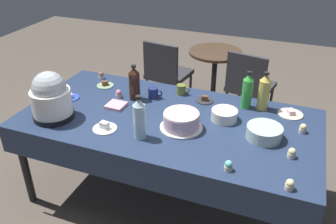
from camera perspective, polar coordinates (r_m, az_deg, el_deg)
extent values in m
plane|color=brown|center=(3.10, 0.00, -12.97)|extent=(9.00, 9.00, 0.00)
cube|color=navy|center=(2.66, 0.00, -1.31)|extent=(2.20, 1.10, 0.04)
cylinder|color=black|center=(3.03, -21.93, -8.00)|extent=(0.06, 0.06, 0.71)
cylinder|color=black|center=(3.63, -12.44, 0.18)|extent=(0.06, 0.06, 0.71)
cylinder|color=black|center=(3.13, 21.09, -6.45)|extent=(0.06, 0.06, 0.71)
cube|color=navy|center=(2.32, -4.94, -10.14)|extent=(2.20, 0.01, 0.18)
cube|color=navy|center=(3.16, 3.56, 1.72)|extent=(2.20, 0.01, 0.18)
cylinder|color=silver|center=(2.53, 2.12, -2.47)|extent=(0.30, 0.30, 0.01)
cylinder|color=beige|center=(2.50, 2.15, -1.34)|extent=(0.25, 0.25, 0.10)
cylinder|color=silver|center=(2.47, 2.17, -0.23)|extent=(0.25, 0.25, 0.01)
cylinder|color=black|center=(2.78, -17.78, -0.47)|extent=(0.30, 0.30, 0.04)
cylinder|color=white|center=(2.73, -18.14, 1.57)|extent=(0.29, 0.29, 0.18)
sphere|color=#B2BCC1|center=(2.68, -18.50, 3.65)|extent=(0.25, 0.25, 0.25)
cylinder|color=#B2C6BC|center=(2.48, 15.14, -3.18)|extent=(0.24, 0.24, 0.09)
cylinder|color=silver|center=(2.64, 9.00, -0.46)|extent=(0.19, 0.19, 0.08)
cylinder|color=#8CA87F|center=(3.19, -10.01, 4.20)|extent=(0.15, 0.15, 0.01)
cube|color=brown|center=(3.18, -10.05, 4.57)|extent=(0.06, 0.06, 0.04)
cylinder|color=white|center=(2.55, -10.07, -2.63)|extent=(0.17, 0.17, 0.01)
cube|color=white|center=(2.54, -10.13, -2.08)|extent=(0.07, 0.05, 0.05)
cylinder|color=beige|center=(2.85, 19.00, -0.31)|extent=(0.19, 0.19, 0.01)
cube|color=beige|center=(2.84, 19.07, 0.06)|extent=(0.07, 0.08, 0.03)
cylinder|color=#2D4CB2|center=(3.04, -15.36, 2.23)|extent=(0.15, 0.15, 0.01)
cube|color=beige|center=(3.03, -15.41, 2.56)|extent=(0.06, 0.06, 0.03)
cylinder|color=#2D2D33|center=(2.90, 5.88, 1.81)|extent=(0.14, 0.14, 0.01)
cube|color=brown|center=(2.88, 5.90, 2.24)|extent=(0.05, 0.04, 0.04)
cylinder|color=beige|center=(2.37, 19.13, -6.56)|extent=(0.05, 0.05, 0.03)
sphere|color=beige|center=(2.35, 19.25, -6.00)|extent=(0.05, 0.05, 0.05)
cylinder|color=beige|center=(2.64, 20.73, -2.78)|extent=(0.05, 0.05, 0.03)
sphere|color=beige|center=(2.63, 20.84, -2.25)|extent=(0.05, 0.05, 0.05)
cylinder|color=beige|center=(2.17, 9.62, -8.84)|extent=(0.05, 0.05, 0.03)
sphere|color=#6BC6B2|center=(2.15, 9.69, -8.24)|extent=(0.05, 0.05, 0.05)
cylinder|color=beige|center=(3.33, -10.60, 5.53)|extent=(0.05, 0.05, 0.03)
sphere|color=brown|center=(3.32, -10.64, 5.98)|extent=(0.05, 0.05, 0.05)
cylinder|color=beige|center=(2.12, 18.84, -11.30)|extent=(0.05, 0.05, 0.03)
sphere|color=beige|center=(2.10, 18.97, -10.71)|extent=(0.05, 0.05, 0.05)
cylinder|color=beige|center=(2.97, -7.88, 2.62)|extent=(0.05, 0.05, 0.03)
sphere|color=pink|center=(2.95, -7.91, 3.12)|extent=(0.05, 0.05, 0.05)
cylinder|color=green|center=(2.81, 12.52, 2.87)|extent=(0.08, 0.08, 0.23)
cone|color=green|center=(2.75, 12.83, 5.49)|extent=(0.07, 0.07, 0.05)
cylinder|color=black|center=(2.74, 12.91, 6.14)|extent=(0.04, 0.04, 0.02)
cylinder|color=silver|center=(2.37, -4.59, -1.53)|extent=(0.08, 0.08, 0.25)
cone|color=silver|center=(2.30, -4.73, 1.62)|extent=(0.07, 0.07, 0.05)
cylinder|color=black|center=(2.29, -4.77, 2.38)|extent=(0.04, 0.04, 0.02)
cylinder|color=#33190F|center=(2.88, -5.39, 4.14)|extent=(0.09, 0.09, 0.23)
cone|color=#33190F|center=(2.83, -5.52, 6.67)|extent=(0.08, 0.08, 0.05)
cylinder|color=black|center=(2.82, -5.55, 7.31)|extent=(0.04, 0.04, 0.02)
cylinder|color=gold|center=(2.81, 15.05, 2.67)|extent=(0.09, 0.09, 0.24)
cone|color=gold|center=(2.76, 15.43, 5.34)|extent=(0.08, 0.08, 0.05)
cylinder|color=black|center=(2.74, 15.53, 5.98)|extent=(0.04, 0.04, 0.02)
cylinder|color=olive|center=(2.98, 2.11, 3.62)|extent=(0.07, 0.07, 0.08)
torus|color=olive|center=(2.96, 3.00, 3.54)|extent=(0.05, 0.01, 0.05)
cylinder|color=navy|center=(2.92, -2.40, 3.11)|extent=(0.08, 0.08, 0.09)
torus|color=navy|center=(2.90, -1.43, 3.02)|extent=(0.06, 0.01, 0.06)
cube|color=pink|center=(2.82, -8.31, 1.05)|extent=(0.14, 0.14, 0.02)
cube|color=#333338|center=(4.19, 0.21, 6.12)|extent=(0.50, 0.50, 0.05)
cube|color=#333338|center=(3.95, -1.21, 8.10)|extent=(0.42, 0.10, 0.40)
cylinder|color=black|center=(4.36, 3.60, 3.78)|extent=(0.03, 0.03, 0.40)
cylinder|color=black|center=(4.52, -0.74, 4.81)|extent=(0.03, 0.03, 0.40)
cylinder|color=black|center=(4.06, 1.25, 1.75)|extent=(0.03, 0.03, 0.40)
cylinder|color=black|center=(4.23, -3.30, 2.92)|extent=(0.03, 0.03, 0.40)
cube|color=#333338|center=(3.99, 13.10, 4.00)|extent=(0.52, 0.52, 0.05)
cube|color=#333338|center=(3.72, 12.36, 6.03)|extent=(0.42, 0.12, 0.40)
cylinder|color=black|center=(4.20, 16.10, 1.50)|extent=(0.04, 0.04, 0.40)
cylinder|color=black|center=(4.30, 11.34, 2.83)|extent=(0.04, 0.04, 0.40)
cylinder|color=black|center=(3.88, 14.30, -0.70)|extent=(0.04, 0.04, 0.40)
cylinder|color=black|center=(3.99, 9.22, 0.79)|extent=(0.04, 0.04, 0.40)
cylinder|color=#473323|center=(4.09, 7.63, 9.44)|extent=(0.60, 0.60, 0.03)
cylinder|color=black|center=(4.22, 7.32, 4.98)|extent=(0.06, 0.06, 0.67)
cylinder|color=black|center=(4.37, 7.03, 0.87)|extent=(0.44, 0.44, 0.02)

